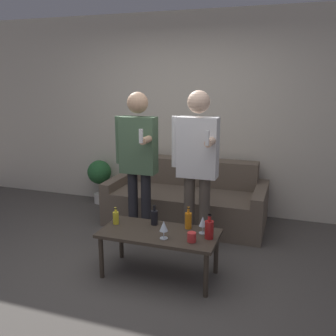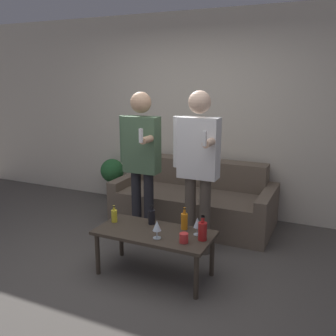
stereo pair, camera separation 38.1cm
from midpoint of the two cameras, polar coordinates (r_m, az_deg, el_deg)
The scene contains 14 objects.
ground_plane at distance 3.72m, azimuth -4.41°, elevation -16.20°, with size 16.00×16.00×0.00m, color #514C47.
wall_back at distance 5.21m, azimuth 6.81°, elevation 8.07°, with size 8.00×0.06×2.70m.
couch at distance 4.89m, azimuth 6.30°, elevation -5.05°, with size 2.01×0.93×0.78m.
coffee_table at distance 3.57m, azimuth 1.01°, elevation -10.43°, with size 1.11×0.53×0.44m.
bottle_orange at distance 3.76m, azimuth -5.32°, elevation -7.26°, with size 0.06×0.06×0.17m.
bottle_green at distance 3.69m, azimuth 0.47°, elevation -7.44°, with size 0.07×0.07×0.20m.
bottle_dark at distance 3.37m, azimuth 8.56°, elevation -9.47°, with size 0.08×0.08×0.23m.
bottle_yellow at distance 3.58m, azimuth 5.58°, elevation -8.05°, with size 0.07×0.07×0.21m.
wine_glass_near at distance 3.36m, azimuth 1.57°, elevation -8.94°, with size 0.08×0.08×0.17m.
wine_glass_far at distance 3.47m, azimuth 7.69°, elevation -8.39°, with size 0.07×0.07×0.16m.
cup_on_table at distance 3.32m, azimuth 5.77°, elevation -10.63°, with size 0.08×0.08×0.09m.
person_standing_left at distance 4.11m, azimuth -1.46°, elevation 1.96°, with size 0.47×0.43×1.70m.
person_standing_right at distance 3.86m, azimuth 7.41°, elevation 1.23°, with size 0.49×0.44×1.73m.
potted_plant at distance 5.68m, azimuth -6.60°, elevation -0.81°, with size 0.35×0.35×0.65m.
Camera 2 is at (1.77, -2.74, 1.85)m, focal length 40.00 mm.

